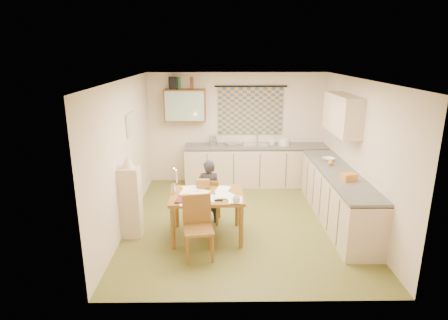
{
  "coord_description": "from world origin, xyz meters",
  "views": [
    {
      "loc": [
        -0.4,
        -6.15,
        2.94
      ],
      "look_at": [
        -0.32,
        0.2,
        1.09
      ],
      "focal_mm": 30.0,
      "sensor_mm": 36.0,
      "label": 1
    }
  ],
  "objects_px": {
    "counter_back": "(258,165)",
    "counter_right": "(337,197)",
    "stove": "(356,221)",
    "dining_table": "(207,215)",
    "shelf_stand": "(131,202)",
    "person": "(209,192)",
    "chair_far": "(209,208)"
  },
  "relations": [
    {
      "from": "shelf_stand",
      "to": "counter_back",
      "type": "bearing_deg",
      "value": 46.58
    },
    {
      "from": "dining_table",
      "to": "person",
      "type": "xyz_separation_m",
      "value": [
        0.02,
        0.55,
        0.2
      ]
    },
    {
      "from": "stove",
      "to": "shelf_stand",
      "type": "bearing_deg",
      "value": 173.12
    },
    {
      "from": "chair_far",
      "to": "person",
      "type": "xyz_separation_m",
      "value": [
        -0.0,
        -0.01,
        0.32
      ]
    },
    {
      "from": "counter_back",
      "to": "counter_right",
      "type": "distance_m",
      "value": 2.27
    },
    {
      "from": "counter_right",
      "to": "shelf_stand",
      "type": "xyz_separation_m",
      "value": [
        -3.54,
        -0.54,
        0.14
      ]
    },
    {
      "from": "stove",
      "to": "dining_table",
      "type": "height_order",
      "value": "stove"
    },
    {
      "from": "counter_back",
      "to": "counter_right",
      "type": "relative_size",
      "value": 1.12
    },
    {
      "from": "counter_right",
      "to": "person",
      "type": "distance_m",
      "value": 2.29
    },
    {
      "from": "shelf_stand",
      "to": "counter_right",
      "type": "bearing_deg",
      "value": 8.74
    },
    {
      "from": "counter_right",
      "to": "chair_far",
      "type": "height_order",
      "value": "counter_right"
    },
    {
      "from": "person",
      "to": "shelf_stand",
      "type": "height_order",
      "value": "shelf_stand"
    },
    {
      "from": "counter_back",
      "to": "dining_table",
      "type": "distance_m",
      "value": 2.74
    },
    {
      "from": "counter_right",
      "to": "person",
      "type": "bearing_deg",
      "value": -178.65
    },
    {
      "from": "chair_far",
      "to": "person",
      "type": "bearing_deg",
      "value": 85.21
    },
    {
      "from": "stove",
      "to": "shelf_stand",
      "type": "height_order",
      "value": "shelf_stand"
    },
    {
      "from": "chair_far",
      "to": "shelf_stand",
      "type": "distance_m",
      "value": 1.39
    },
    {
      "from": "shelf_stand",
      "to": "dining_table",
      "type": "bearing_deg",
      "value": -2.76
    },
    {
      "from": "stove",
      "to": "chair_far",
      "type": "relative_size",
      "value": 1.07
    },
    {
      "from": "dining_table",
      "to": "chair_far",
      "type": "xyz_separation_m",
      "value": [
        0.02,
        0.56,
        -0.12
      ]
    },
    {
      "from": "dining_table",
      "to": "shelf_stand",
      "type": "relative_size",
      "value": 1.02
    },
    {
      "from": "dining_table",
      "to": "shelf_stand",
      "type": "xyz_separation_m",
      "value": [
        -1.24,
        0.06,
        0.21
      ]
    },
    {
      "from": "dining_table",
      "to": "shelf_stand",
      "type": "height_order",
      "value": "shelf_stand"
    },
    {
      "from": "counter_back",
      "to": "person",
      "type": "xyz_separation_m",
      "value": [
        -1.07,
        -1.97,
        0.13
      ]
    },
    {
      "from": "chair_far",
      "to": "counter_right",
      "type": "bearing_deg",
      "value": -172.37
    },
    {
      "from": "dining_table",
      "to": "shelf_stand",
      "type": "bearing_deg",
      "value": 175.25
    },
    {
      "from": "counter_right",
      "to": "stove",
      "type": "height_order",
      "value": "counter_right"
    },
    {
      "from": "dining_table",
      "to": "chair_far",
      "type": "bearing_deg",
      "value": 86.02
    },
    {
      "from": "chair_far",
      "to": "dining_table",
      "type": "bearing_deg",
      "value": 94.57
    },
    {
      "from": "shelf_stand",
      "to": "chair_far",
      "type": "bearing_deg",
      "value": 21.77
    },
    {
      "from": "stove",
      "to": "chair_far",
      "type": "height_order",
      "value": "stove"
    },
    {
      "from": "counter_right",
      "to": "chair_far",
      "type": "xyz_separation_m",
      "value": [
        -2.28,
        -0.04,
        -0.19
      ]
    }
  ]
}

